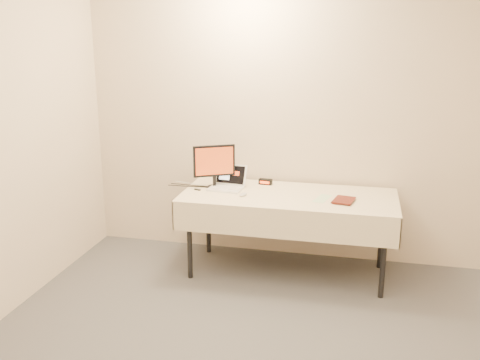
% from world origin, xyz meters
% --- Properties ---
extents(back_wall, '(4.00, 0.10, 2.70)m').
position_xyz_m(back_wall, '(0.00, 2.50, 1.35)').
color(back_wall, beige).
rests_on(back_wall, ground).
extents(table, '(1.86, 0.81, 0.74)m').
position_xyz_m(table, '(0.00, 2.05, 0.68)').
color(table, black).
rests_on(table, ground).
extents(laptop, '(0.33, 0.32, 0.20)m').
position_xyz_m(laptop, '(-0.57, 2.13, 0.79)').
color(laptop, white).
rests_on(laptop, table).
extents(monitor, '(0.35, 0.20, 0.39)m').
position_xyz_m(monitor, '(-0.69, 2.12, 0.97)').
color(monitor, black).
rests_on(monitor, table).
extents(book, '(0.16, 0.05, 0.22)m').
position_xyz_m(book, '(0.39, 1.97, 0.85)').
color(book, maroon).
rests_on(book, table).
extents(alarm_clock, '(0.13, 0.07, 0.05)m').
position_xyz_m(alarm_clock, '(-0.26, 2.32, 0.76)').
color(alarm_clock, black).
rests_on(alarm_clock, table).
extents(clicker, '(0.08, 0.11, 0.02)m').
position_xyz_m(clicker, '(-0.38, 1.93, 0.75)').
color(clicker, silver).
rests_on(clicker, table).
extents(paper_form, '(0.16, 0.27, 0.00)m').
position_xyz_m(paper_form, '(0.30, 2.00, 0.74)').
color(paper_form, '#B8D9AC').
rests_on(paper_form, table).
extents(usb_dongle, '(0.06, 0.04, 0.01)m').
position_xyz_m(usb_dongle, '(-0.82, 2.00, 0.74)').
color(usb_dongle, black).
rests_on(usb_dongle, table).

